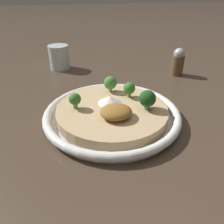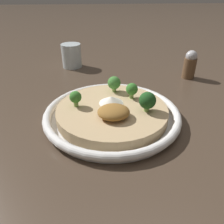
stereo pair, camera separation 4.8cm
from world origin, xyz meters
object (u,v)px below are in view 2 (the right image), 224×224
broccoli_back_left (147,101)px  broccoli_right (76,98)px  broccoli_front (114,83)px  risotto_bowl (112,113)px  pepper_shaker (190,65)px  broccoli_front_left (132,89)px  drinking_glass (72,56)px

broccoli_back_left → broccoli_right: bearing=-12.4°
broccoli_front → risotto_bowl: bearing=81.6°
broccoli_back_left → broccoli_right: 0.15m
broccoli_back_left → broccoli_front: bearing=-59.3°
broccoli_front → pepper_shaker: (-0.25, -0.15, -0.01)m
broccoli_front_left → drinking_glass: 0.36m
broccoli_right → broccoli_front: (-0.09, -0.07, 0.00)m
broccoli_right → broccoli_front: 0.11m
broccoli_front_left → broccoli_right: (0.13, 0.03, -0.00)m
broccoli_front_left → pepper_shaker: bearing=-139.1°
risotto_bowl → pepper_shaker: size_ratio=3.43×
risotto_bowl → broccoli_back_left: 0.09m
broccoli_front_left → broccoli_front: size_ratio=0.94×
broccoli_front → drinking_glass: (0.13, -0.29, -0.01)m
broccoli_front → drinking_glass: bearing=-66.1°
broccoli_back_left → drinking_glass: size_ratio=0.53×
broccoli_front → drinking_glass: drinking_glass is taller
broccoli_front → broccoli_back_left: bearing=120.7°
broccoli_front → pepper_shaker: bearing=-149.7°
broccoli_right → drinking_glass: drinking_glass is taller
broccoli_right → pepper_shaker: 0.41m
risotto_bowl → broccoli_front: (-0.01, -0.08, 0.04)m
broccoli_back_left → drinking_glass: 0.43m
broccoli_front_left → broccoli_front: broccoli_front is taller
broccoli_front_left → broccoli_right: 0.13m
pepper_shaker → broccoli_right: bearing=32.2°
broccoli_right → broccoli_front: broccoli_front is taller
risotto_bowl → broccoli_front: 0.09m
broccoli_back_left → broccoli_right: size_ratio=1.21×
broccoli_front → broccoli_right: bearing=37.2°
broccoli_back_left → pepper_shaker: pepper_shaker is taller
broccoli_back_left → broccoli_front_left: size_ratio=1.17×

